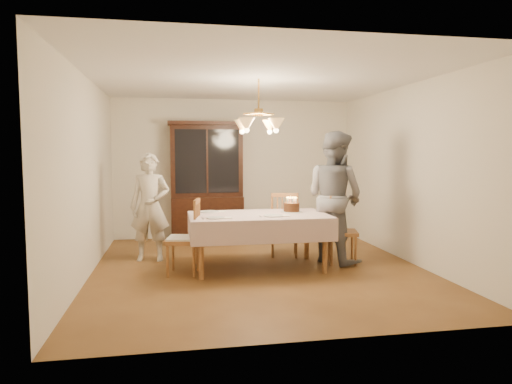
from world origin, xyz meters
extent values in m
plane|color=brown|center=(0.00, 0.00, 0.00)|extent=(5.00, 5.00, 0.00)
plane|color=white|center=(0.00, 0.00, 2.60)|extent=(5.00, 5.00, 0.00)
plane|color=silver|center=(0.00, 2.50, 1.30)|extent=(4.50, 0.00, 4.50)
plane|color=silver|center=(0.00, -2.50, 1.30)|extent=(4.50, 0.00, 4.50)
plane|color=silver|center=(-2.25, 0.00, 1.30)|extent=(0.00, 5.00, 5.00)
plane|color=silver|center=(2.25, 0.00, 1.30)|extent=(0.00, 5.00, 5.00)
cube|color=brown|center=(0.00, 0.00, 0.73)|extent=(1.80, 1.00, 0.04)
cube|color=beige|center=(0.00, 0.00, 0.75)|extent=(1.90, 1.10, 0.01)
cylinder|color=brown|center=(-0.82, -0.42, 0.35)|extent=(0.07, 0.07, 0.71)
cylinder|color=brown|center=(0.82, -0.42, 0.35)|extent=(0.07, 0.07, 0.71)
cylinder|color=brown|center=(-0.82, 0.42, 0.35)|extent=(0.07, 0.07, 0.71)
cylinder|color=brown|center=(0.82, 0.42, 0.35)|extent=(0.07, 0.07, 0.71)
cube|color=black|center=(-0.55, 2.23, 0.40)|extent=(1.30, 0.50, 0.80)
cube|color=black|center=(-0.55, 2.28, 1.45)|extent=(1.30, 0.40, 1.30)
cube|color=black|center=(-0.55, 2.08, 1.45)|extent=(1.14, 0.01, 1.14)
cube|color=black|center=(-0.55, 2.23, 2.13)|extent=(1.38, 0.54, 0.06)
cube|color=brown|center=(0.54, 0.69, 0.45)|extent=(0.52, 0.51, 0.05)
cube|color=brown|center=(0.49, 0.50, 0.97)|extent=(0.40, 0.12, 0.06)
cylinder|color=brown|center=(0.75, 0.81, 0.21)|extent=(0.04, 0.04, 0.43)
cylinder|color=brown|center=(0.40, 0.89, 0.21)|extent=(0.04, 0.04, 0.43)
cylinder|color=brown|center=(0.67, 0.48, 0.21)|extent=(0.04, 0.04, 0.43)
cylinder|color=brown|center=(0.32, 0.56, 0.21)|extent=(0.04, 0.04, 0.43)
cube|color=brown|center=(-1.04, -0.12, 0.45)|extent=(0.50, 0.51, 0.05)
cube|color=brown|center=(-0.85, -0.16, 0.97)|extent=(0.11, 0.40, 0.06)
cylinder|color=brown|center=(-1.17, 0.09, 0.21)|extent=(0.04, 0.04, 0.43)
cylinder|color=brown|center=(-1.24, -0.26, 0.21)|extent=(0.04, 0.04, 0.43)
cylinder|color=brown|center=(-0.84, 0.02, 0.21)|extent=(0.04, 0.04, 0.43)
cylinder|color=brown|center=(-0.91, -0.33, 0.21)|extent=(0.04, 0.04, 0.43)
cube|color=white|center=(-1.04, -0.12, 0.48)|extent=(0.45, 0.47, 0.03)
cube|color=brown|center=(1.25, 0.08, 0.45)|extent=(0.52, 0.53, 0.05)
cube|color=brown|center=(1.07, 0.13, 0.97)|extent=(0.13, 0.40, 0.06)
cylinder|color=brown|center=(1.37, -0.14, 0.21)|extent=(0.04, 0.04, 0.43)
cylinder|color=brown|center=(1.46, 0.21, 0.21)|extent=(0.04, 0.04, 0.43)
cylinder|color=brown|center=(1.04, -0.05, 0.21)|extent=(0.04, 0.04, 0.43)
cylinder|color=brown|center=(1.13, 0.30, 0.21)|extent=(0.04, 0.04, 0.43)
imported|color=beige|center=(-1.50, 0.76, 0.80)|extent=(0.64, 0.47, 1.60)
imported|color=slate|center=(1.17, 0.21, 0.96)|extent=(1.10, 1.17, 1.91)
cylinder|color=white|center=(0.50, 0.11, 0.77)|extent=(0.30, 0.30, 0.01)
cylinder|color=#351A0C|center=(0.50, 0.11, 0.83)|extent=(0.23, 0.23, 0.12)
cylinder|color=#598CD8|center=(0.57, 0.11, 0.93)|extent=(0.01, 0.01, 0.07)
sphere|color=#FFB23F|center=(0.57, 0.11, 0.97)|extent=(0.01, 0.01, 0.01)
cylinder|color=pink|center=(0.56, 0.14, 0.93)|extent=(0.01, 0.01, 0.07)
sphere|color=#FFB23F|center=(0.56, 0.14, 0.97)|extent=(0.01, 0.01, 0.01)
cylinder|color=#EACC66|center=(0.55, 0.16, 0.93)|extent=(0.01, 0.01, 0.07)
sphere|color=#FFB23F|center=(0.55, 0.16, 0.97)|extent=(0.01, 0.01, 0.01)
cylinder|color=#598CD8|center=(0.52, 0.18, 0.93)|extent=(0.01, 0.01, 0.07)
sphere|color=#FFB23F|center=(0.52, 0.18, 0.97)|extent=(0.01, 0.01, 0.01)
cylinder|color=pink|center=(0.50, 0.18, 0.93)|extent=(0.01, 0.01, 0.07)
sphere|color=#FFB23F|center=(0.50, 0.18, 0.97)|extent=(0.01, 0.01, 0.01)
cylinder|color=#EACC66|center=(0.47, 0.18, 0.93)|extent=(0.01, 0.01, 0.07)
sphere|color=#FFB23F|center=(0.47, 0.18, 0.97)|extent=(0.01, 0.01, 0.01)
cylinder|color=#598CD8|center=(0.45, 0.16, 0.93)|extent=(0.01, 0.01, 0.07)
sphere|color=#FFB23F|center=(0.45, 0.16, 0.97)|extent=(0.01, 0.01, 0.01)
cylinder|color=pink|center=(0.44, 0.14, 0.93)|extent=(0.01, 0.01, 0.07)
sphere|color=#FFB23F|center=(0.44, 0.14, 0.97)|extent=(0.01, 0.01, 0.01)
cylinder|color=#EACC66|center=(0.43, 0.11, 0.93)|extent=(0.01, 0.01, 0.07)
sphere|color=#FFB23F|center=(0.43, 0.11, 0.97)|extent=(0.01, 0.01, 0.01)
cylinder|color=#598CD8|center=(0.44, 0.09, 0.93)|extent=(0.01, 0.01, 0.07)
sphere|color=#FFB23F|center=(0.44, 0.09, 0.97)|extent=(0.01, 0.01, 0.01)
cylinder|color=pink|center=(0.45, 0.07, 0.93)|extent=(0.01, 0.01, 0.07)
sphere|color=#FFB23F|center=(0.45, 0.07, 0.97)|extent=(0.01, 0.01, 0.01)
cylinder|color=#EACC66|center=(0.47, 0.05, 0.93)|extent=(0.01, 0.01, 0.07)
sphere|color=#FFB23F|center=(0.47, 0.05, 0.97)|extent=(0.01, 0.01, 0.01)
cylinder|color=#598CD8|center=(0.50, 0.05, 0.93)|extent=(0.01, 0.01, 0.07)
sphere|color=#FFB23F|center=(0.50, 0.05, 0.97)|extent=(0.01, 0.01, 0.01)
cylinder|color=pink|center=(0.52, 0.05, 0.93)|extent=(0.01, 0.01, 0.07)
sphere|color=#FFB23F|center=(0.52, 0.05, 0.97)|extent=(0.01, 0.01, 0.01)
cylinder|color=#EACC66|center=(0.55, 0.07, 0.93)|extent=(0.01, 0.01, 0.07)
sphere|color=#FFB23F|center=(0.55, 0.07, 0.97)|extent=(0.01, 0.01, 0.01)
cylinder|color=#598CD8|center=(0.56, 0.09, 0.93)|extent=(0.01, 0.01, 0.07)
sphere|color=#FFB23F|center=(0.56, 0.09, 0.97)|extent=(0.01, 0.01, 0.01)
cylinder|color=white|center=(-0.62, -0.29, 0.77)|extent=(0.23, 0.23, 0.02)
cube|color=silver|center=(-0.79, -0.29, 0.76)|extent=(0.01, 0.16, 0.01)
cube|color=white|center=(-0.46, -0.29, 0.76)|extent=(0.10, 0.10, 0.01)
cylinder|color=white|center=(0.16, -0.24, 0.77)|extent=(0.26, 0.26, 0.02)
cube|color=silver|center=(-0.02, -0.24, 0.76)|extent=(0.01, 0.16, 0.01)
cube|color=white|center=(0.33, -0.24, 0.76)|extent=(0.10, 0.10, 0.01)
cylinder|color=white|center=(-0.65, 0.34, 0.77)|extent=(0.27, 0.27, 0.02)
cube|color=silver|center=(-0.83, 0.34, 0.76)|extent=(0.01, 0.16, 0.01)
cube|color=white|center=(-0.47, 0.34, 0.76)|extent=(0.10, 0.10, 0.01)
cylinder|color=#BF8C3F|center=(0.00, 0.00, 2.40)|extent=(0.02, 0.02, 0.40)
cylinder|color=#BF8C3F|center=(0.00, 0.00, 2.15)|extent=(0.12, 0.12, 0.10)
cone|color=#D8994C|center=(0.20, 0.20, 1.97)|extent=(0.22, 0.22, 0.18)
sphere|color=#FFD899|center=(0.20, 0.20, 1.90)|extent=(0.07, 0.07, 0.07)
cone|color=#D8994C|center=(-0.20, 0.20, 1.97)|extent=(0.22, 0.22, 0.18)
sphere|color=#FFD899|center=(-0.20, 0.20, 1.90)|extent=(0.07, 0.07, 0.07)
cone|color=#D8994C|center=(-0.20, -0.20, 1.97)|extent=(0.22, 0.22, 0.18)
sphere|color=#FFD899|center=(-0.20, -0.20, 1.90)|extent=(0.07, 0.07, 0.07)
cone|color=#D8994C|center=(0.20, -0.20, 1.97)|extent=(0.22, 0.22, 0.18)
sphere|color=#FFD899|center=(0.20, -0.20, 1.90)|extent=(0.07, 0.07, 0.07)
camera|label=1|loc=(-1.15, -6.13, 1.61)|focal=32.00mm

